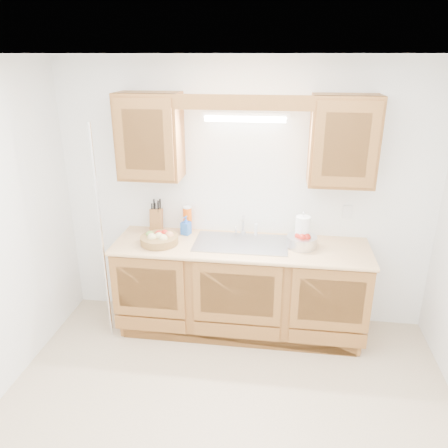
% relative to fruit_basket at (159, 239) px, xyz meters
% --- Properties ---
extents(room, '(3.52, 3.50, 2.50)m').
position_rel_fruit_basket_xyz_m(room, '(0.73, -1.11, 0.30)').
color(room, '#C9AF91').
rests_on(room, ground).
extents(base_cabinets, '(2.20, 0.60, 0.86)m').
position_rel_fruit_basket_xyz_m(base_cabinets, '(0.73, 0.09, -0.51)').
color(base_cabinets, '#9A5C2D').
rests_on(base_cabinets, ground).
extents(countertop, '(2.30, 0.63, 0.04)m').
position_rel_fruit_basket_xyz_m(countertop, '(0.73, 0.07, -0.07)').
color(countertop, '#DFB175').
rests_on(countertop, base_cabinets).
extents(upper_cabinet_left, '(0.55, 0.33, 0.75)m').
position_rel_fruit_basket_xyz_m(upper_cabinet_left, '(-0.10, 0.22, 0.88)').
color(upper_cabinet_left, '#9A5C2D').
rests_on(upper_cabinet_left, room).
extents(upper_cabinet_right, '(0.55, 0.33, 0.75)m').
position_rel_fruit_basket_xyz_m(upper_cabinet_right, '(1.56, 0.22, 0.88)').
color(upper_cabinet_right, '#9A5C2D').
rests_on(upper_cabinet_right, room).
extents(valance, '(2.20, 0.05, 0.12)m').
position_rel_fruit_basket_xyz_m(valance, '(0.73, 0.08, 1.19)').
color(valance, '#9A5C2D').
rests_on(valance, room).
extents(fluorescent_fixture, '(0.76, 0.08, 0.08)m').
position_rel_fruit_basket_xyz_m(fluorescent_fixture, '(0.73, 0.31, 1.05)').
color(fluorescent_fixture, white).
rests_on(fluorescent_fixture, room).
extents(sink, '(0.84, 0.46, 0.36)m').
position_rel_fruit_basket_xyz_m(sink, '(0.73, 0.09, -0.12)').
color(sink, '#9E9EA3').
rests_on(sink, countertop).
extents(wire_shelf_pole, '(0.03, 0.03, 2.00)m').
position_rel_fruit_basket_xyz_m(wire_shelf_pole, '(-0.47, -0.18, 0.05)').
color(wire_shelf_pole, silver).
rests_on(wire_shelf_pole, ground).
extents(outlet_plate, '(0.08, 0.01, 0.12)m').
position_rel_fruit_basket_xyz_m(outlet_plate, '(1.68, 0.38, 0.20)').
color(outlet_plate, white).
rests_on(outlet_plate, room).
extents(fruit_basket, '(0.37, 0.37, 0.11)m').
position_rel_fruit_basket_xyz_m(fruit_basket, '(0.00, 0.00, 0.00)').
color(fruit_basket, '#9E7540').
rests_on(fruit_basket, countertop).
extents(knife_block, '(0.14, 0.20, 0.33)m').
position_rel_fruit_basket_xyz_m(knife_block, '(-0.10, 0.28, 0.07)').
color(knife_block, '#9A5C2D').
rests_on(knife_block, countertop).
extents(orange_canister, '(0.10, 0.10, 0.25)m').
position_rel_fruit_basket_xyz_m(orange_canister, '(0.19, 0.32, 0.08)').
color(orange_canister, '#F75D0D').
rests_on(orange_canister, countertop).
extents(soap_bottle, '(0.10, 0.10, 0.18)m').
position_rel_fruit_basket_xyz_m(soap_bottle, '(0.19, 0.25, 0.04)').
color(soap_bottle, blue).
rests_on(soap_bottle, countertop).
extents(sponge, '(0.14, 0.11, 0.03)m').
position_rel_fruit_basket_xyz_m(sponge, '(1.27, 0.33, -0.04)').
color(sponge, '#CC333F').
rests_on(sponge, countertop).
extents(paper_towel, '(0.16, 0.16, 0.33)m').
position_rel_fruit_basket_xyz_m(paper_towel, '(1.27, 0.13, 0.09)').
color(paper_towel, silver).
rests_on(paper_towel, countertop).
extents(apple_bowl, '(0.34, 0.34, 0.14)m').
position_rel_fruit_basket_xyz_m(apple_bowl, '(1.27, 0.09, 0.01)').
color(apple_bowl, silver).
rests_on(apple_bowl, countertop).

